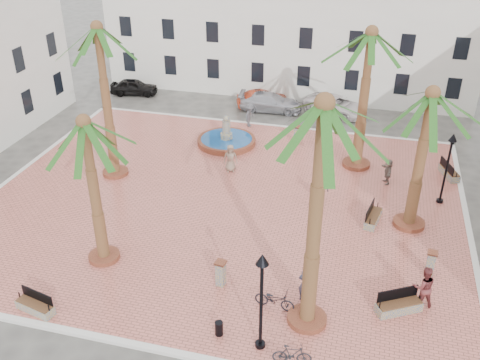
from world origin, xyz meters
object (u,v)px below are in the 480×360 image
Objects in this scene: bench_ne at (449,172)px; fountain at (227,140)px; palm_nw at (99,44)px; car_black at (134,87)px; palm_e at (430,111)px; bollard_se at (221,273)px; cyclist_b at (424,287)px; car_white at (336,105)px; bench_s at (35,306)px; car_silver at (270,102)px; bollard_n at (297,135)px; bollard_e at (431,263)px; bench_e at (373,218)px; bicycle_a at (275,299)px; bench_se at (399,306)px; palm_sw at (86,139)px; palm_s at (322,130)px; bicycle_b at (292,355)px; car_red at (263,100)px; palm_ne at (370,49)px; lamppost_s at (262,286)px; litter_bin at (219,328)px; lamppost_e at (449,157)px; pedestrian_fountain_a at (230,158)px; cyclist_a at (305,285)px; pedestrian_north at (250,115)px; pedestrian_east at (388,171)px; pedestrian_fountain_b at (320,189)px.

fountain is at bearing 65.77° from bench_ne.
palm_nw is 16.09m from car_black.
bench_ne is (2.38, 6.02, -6.07)m from palm_e.
bollard_se is at bearing -41.89° from palm_nw.
cyclist_b is 21.45m from car_white.
car_silver is (4.76, 24.43, 0.29)m from bench_s.
bollard_e is (8.07, -12.12, -0.02)m from bollard_n.
bench_e is at bearing 50.83° from bench_s.
car_silver is at bearing -75.71° from cyclist_b.
car_black is (-16.54, 22.41, 0.06)m from bicycle_a.
bench_s is 0.93× the size of bench_se.
palm_nw is 8.57m from palm_sw.
palm_s reaches higher than bicycle_b.
car_red is at bearing 83.31° from fountain.
palm_ne is 1.98× the size of lamppost_s.
bicycle_a is at bearing 14.88° from bicycle_b.
palm_sw reaches higher than litter_bin.
palm_sw reaches higher than cyclist_b.
cyclist_b is at bearing -98.34° from lamppost_e.
palm_sw is at bearing 58.56° from bicycle_b.
car_red reaches higher than bicycle_b.
bench_ne is at bearing 0.08° from palm_ne.
pedestrian_fountain_a is at bearing -54.48° from cyclist_b.
bench_se reaches higher than bicycle_b.
cyclist_a is 21.78m from car_silver.
car_white is at bearing 104.21° from palm_ne.
bicycle_b is (-1.18, -16.54, -6.94)m from palm_ne.
cyclist_a is (3.68, -0.08, 0.18)m from bollard_se.
cyclist_a is at bearing -153.04° from car_white.
cyclist_a is at bearing -121.77° from lamppost_e.
palm_nw reaches higher than bollard_n.
bench_s is 9.89m from bicycle_a.
palm_sw is 1.67× the size of lamppost_s.
bench_s is at bearing -79.52° from palm_nw.
lamppost_s is at bearing -177.27° from bench_se.
bicycle_a is (1.75, -16.05, -0.21)m from bollard_n.
lamppost_e is 13.97m from bollard_se.
pedestrian_north is (6.15, 9.08, -7.11)m from palm_nw.
bicycle_b is at bearing -150.90° from pedestrian_north.
pedestrian_north is 11.51m from pedestrian_east.
palm_nw is 21.55m from bench_ne.
lamppost_s is 2.86× the size of pedestrian_east.
cyclist_a is 3.50m from bicycle_b.
car_white reaches higher than litter_bin.
pedestrian_east is (-1.22, 4.24, -5.58)m from palm_e.
litter_bin is 0.13× the size of car_white.
bench_se is (-0.50, -6.70, -6.05)m from palm_e.
lamppost_s reaches higher than bollard_e.
palm_sw is at bearing -178.68° from pedestrian_north.
bench_ne is at bearing 40.68° from pedestrian_fountain_b.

